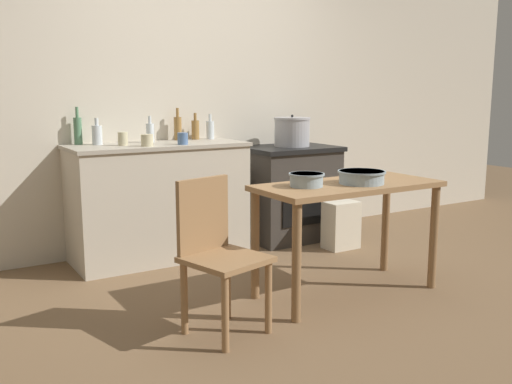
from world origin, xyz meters
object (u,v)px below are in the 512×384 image
Objects in this scene: bottle_far_left at (78,130)px; bottle_center at (195,129)px; chair at (217,251)px; bottle_center_left at (97,134)px; cup_mid_right at (183,139)px; work_table at (348,201)px; mixing_bowl_small at (362,176)px; mixing_bowl_large at (307,179)px; cup_right at (147,140)px; stove at (289,192)px; bottle_left at (178,128)px; cup_far_right at (123,139)px; bottle_center_right at (210,129)px; stock_pot at (292,132)px; bottle_mid_left at (150,132)px; flour_sack at (341,225)px.

bottle_far_left is 0.98m from bottle_center.
chair is 4.21× the size of bottle_center_left.
bottle_far_left is 3.17× the size of cup_mid_right.
work_table is 4.00× the size of mixing_bowl_small.
mixing_bowl_large is 1.36m from cup_right.
stove is 3.75× the size of mixing_bowl_large.
mixing_bowl_small is 1.07× the size of bottle_far_left.
mixing_bowl_small is at bearing -13.10° from chair.
cup_right is (-0.96, 1.31, 0.18)m from mixing_bowl_small.
mixing_bowl_large is at bearing -64.48° from cup_right.
bottle_center_left is at bearing -175.72° from bottle_center.
mixing_bowl_small is (-0.45, -1.47, 0.37)m from stove.
stove is 3.15× the size of bottle_left.
bottle_center_left is (-1.69, 0.15, 0.58)m from stove.
bottle_left is at bearing 23.09° from cup_far_right.
cup_far_right is at bearing -166.94° from bottle_center_right.
bottle_left reaches higher than chair.
stock_pot is (1.55, 1.50, 0.52)m from chair.
chair is (-1.52, -1.51, 0.04)m from stove.
work_table is at bearing -5.86° from mixing_bowl_large.
bottle_center_right is (-0.26, 1.65, 0.22)m from mixing_bowl_small.
bottle_center_left is 0.99m from bottle_center_right.
work_table is at bearing -52.93° from bottle_center_left.
work_table is at bearing -63.80° from cup_mid_right.
bottle_mid_left is 0.34m from cup_mid_right.
bottle_mid_left is (-0.28, -0.09, -0.02)m from bottle_left.
chair is at bearing -98.85° from bottle_mid_left.
bottle_left reaches higher than bottle_center_left.
chair is 1.90m from bottle_left.
stove is at bearing 0.43° from cup_far_right.
bottle_far_left is 1.28× the size of bottle_center.
bottle_center_right reaches higher than work_table.
mixing_bowl_large is 1.00× the size of bottle_center.
stock_pot is 1.57m from cup_far_right.
bottle_center_right is 2.34× the size of cup_right.
bottle_far_left reaches higher than stock_pot.
chair is 1.96m from bottle_center_right.
bottle_center_right is at bearing 4.98° from bottle_mid_left.
bottle_mid_left is at bearing 155.36° from flour_sack.
bottle_left is 0.29m from bottle_center_right.
cup_mid_right reaches higher than work_table.
cup_far_right is at bearing -152.10° from bottle_mid_left.
chair is at bearing -115.89° from bottle_center_right.
bottle_left reaches higher than flour_sack.
bottle_left reaches higher than cup_right.
bottle_center_right is 2.11× the size of cup_far_right.
stove reaches higher than flour_sack.
cup_right reaches higher than stove.
stove is 1.79m from bottle_center_left.
bottle_center reaches higher than mixing_bowl_large.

